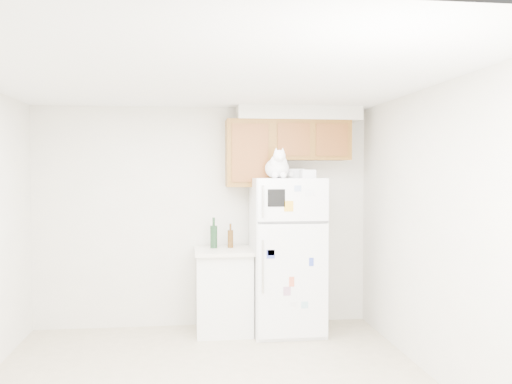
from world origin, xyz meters
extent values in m
cube|color=silver|center=(0.00, 2.00, 1.25)|extent=(3.80, 0.04, 2.50)
cube|color=silver|center=(0.00, -2.00, 1.25)|extent=(3.80, 0.04, 2.50)
cube|color=silver|center=(1.90, 0.00, 1.25)|extent=(0.04, 4.00, 2.50)
cube|color=white|center=(0.00, 0.00, 2.50)|extent=(3.80, 4.00, 0.04)
cube|color=#91631F|center=(1.20, 1.82, 2.12)|extent=(0.90, 0.33, 0.45)
cube|color=#91631F|center=(0.50, 1.82, 1.98)|extent=(0.50, 0.33, 0.75)
cube|color=silver|center=(1.07, 1.83, 2.42)|extent=(1.40, 0.37, 0.15)
cube|color=white|center=(0.90, 1.62, 0.85)|extent=(0.76, 0.72, 1.70)
cube|color=white|center=(0.90, 1.25, 1.48)|extent=(0.74, 0.03, 0.44)
cube|color=white|center=(0.90, 1.25, 0.64)|extent=(0.74, 0.03, 1.19)
cube|color=#59595B|center=(0.90, 1.25, 1.25)|extent=(0.74, 0.03, 0.02)
cylinder|color=silver|center=(0.58, 1.22, 1.47)|extent=(0.02, 0.02, 0.32)
cylinder|color=silver|center=(0.58, 1.22, 0.80)|extent=(0.02, 0.02, 0.55)
cube|color=black|center=(0.72, 1.23, 1.50)|extent=(0.18, 0.00, 0.18)
cube|color=white|center=(0.74, 1.23, 1.05)|extent=(0.22, 0.00, 0.28)
cube|color=silver|center=(0.90, 1.23, 0.40)|extent=(0.07, 0.00, 0.05)
cube|color=#8FC0CB|center=(1.02, 1.23, 0.39)|extent=(0.07, 0.00, 0.07)
cube|color=#8EA2CA|center=(0.94, 1.23, 1.60)|extent=(0.07, 0.00, 0.06)
cube|color=#DB6344|center=(0.88, 1.23, 0.63)|extent=(0.05, 0.00, 0.10)
cube|color=#3342B3|center=(0.66, 1.23, 0.92)|extent=(0.09, 0.00, 0.09)
cube|color=silver|center=(1.07, 1.23, 1.55)|extent=(0.11, 0.00, 0.07)
cube|color=#A27492|center=(0.83, 1.23, 0.54)|extent=(0.08, 0.00, 0.09)
cube|color=#3042AA|center=(1.09, 1.23, 0.83)|extent=(0.05, 0.00, 0.09)
cube|color=white|center=(0.68, 1.23, 0.52)|extent=(0.06, 0.00, 0.09)
cube|color=gold|center=(0.85, 1.23, 1.42)|extent=(0.10, 0.00, 0.11)
cube|color=white|center=(0.21, 1.68, 0.44)|extent=(0.60, 0.60, 0.88)
cube|color=white|center=(0.21, 1.66, 0.90)|extent=(0.64, 0.64, 0.04)
ellipsoid|color=white|center=(0.77, 1.50, 1.80)|extent=(0.26, 0.35, 0.22)
ellipsoid|color=white|center=(0.77, 1.40, 1.85)|extent=(0.19, 0.15, 0.21)
sphere|color=white|center=(0.77, 1.35, 1.93)|extent=(0.13, 0.13, 0.13)
cone|color=white|center=(0.74, 1.35, 2.00)|extent=(0.04, 0.04, 0.05)
cone|color=white|center=(0.81, 1.35, 2.00)|extent=(0.04, 0.04, 0.05)
cone|color=#D88C8C|center=(0.74, 1.34, 1.99)|extent=(0.02, 0.02, 0.03)
cone|color=#D88C8C|center=(0.81, 1.34, 1.99)|extent=(0.02, 0.02, 0.03)
sphere|color=white|center=(0.77, 1.29, 1.91)|extent=(0.06, 0.06, 0.06)
sphere|color=white|center=(0.73, 1.36, 1.73)|extent=(0.07, 0.07, 0.07)
sphere|color=white|center=(0.82, 1.36, 1.73)|extent=(0.07, 0.07, 0.07)
cylinder|color=white|center=(0.88, 1.62, 1.73)|extent=(0.16, 0.22, 0.07)
cube|color=white|center=(1.02, 1.67, 1.75)|extent=(0.21, 0.17, 0.10)
cube|color=white|center=(1.10, 1.47, 1.74)|extent=(0.16, 0.12, 0.09)
camera|label=1|loc=(-0.17, -4.23, 1.77)|focal=38.00mm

